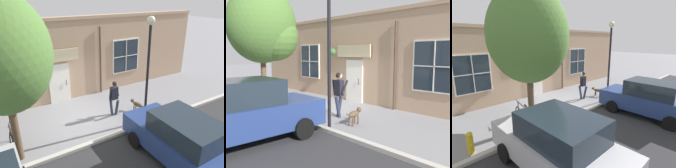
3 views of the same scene
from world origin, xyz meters
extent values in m
plane|color=gray|center=(0.00, 0.00, 0.00)|extent=(90.00, 90.00, 0.00)
cube|color=#B2ADA3|center=(2.00, 0.00, 0.06)|extent=(0.20, 28.00, 0.12)
cube|color=tan|center=(-2.35, 0.00, 2.11)|extent=(0.30, 18.00, 4.22)
cube|color=tan|center=(-2.35, 0.00, 4.30)|extent=(0.42, 18.00, 0.16)
cube|color=white|center=(-2.18, -0.24, 1.05)|extent=(0.10, 1.10, 2.10)
cube|color=#232D38|center=(-2.15, -0.24, 1.00)|extent=(0.03, 0.90, 1.90)
cylinder|color=#47382D|center=(-2.09, 0.11, 1.05)|extent=(0.03, 0.03, 0.30)
cube|color=beige|center=(-2.08, -0.24, 2.55)|extent=(0.08, 2.20, 0.60)
cylinder|color=#47382D|center=(-2.12, 2.19, 1.90)|extent=(0.09, 0.09, 3.80)
cylinder|color=#47382D|center=(-1.96, -1.47, 2.83)|extent=(0.44, 0.04, 0.04)
cylinder|color=#47382D|center=(-1.78, -1.47, 2.65)|extent=(0.01, 0.01, 0.34)
cone|color=#2D2823|center=(-1.78, -1.47, 2.43)|extent=(0.32, 0.32, 0.18)
sphere|color=#3D6B33|center=(-1.78, -1.47, 2.52)|extent=(0.34, 0.34, 0.34)
cube|color=white|center=(-2.18, 3.94, 1.95)|extent=(0.08, 1.82, 2.02)
cube|color=#232D38|center=(-2.15, 3.94, 1.95)|extent=(0.03, 1.70, 1.90)
cube|color=white|center=(-2.13, 3.94, 1.95)|extent=(0.04, 0.04, 1.90)
cube|color=white|center=(-2.13, 3.94, 1.95)|extent=(0.04, 1.70, 0.04)
cylinder|color=#282D47|center=(0.37, 1.41, 0.42)|extent=(0.30, 0.13, 0.84)
cylinder|color=#282D47|center=(0.62, 1.58, 0.42)|extent=(0.30, 0.13, 0.84)
cube|color=black|center=(0.50, 1.49, 1.13)|extent=(0.23, 0.34, 0.61)
sphere|color=beige|center=(0.48, 1.49, 1.59)|extent=(0.23, 0.23, 0.23)
sphere|color=black|center=(0.51, 1.49, 1.62)|extent=(0.22, 0.22, 0.22)
cylinder|color=black|center=(0.54, 1.26, 1.16)|extent=(0.16, 0.09, 0.57)
cylinder|color=black|center=(0.39, 1.72, 1.18)|extent=(0.33, 0.09, 0.52)
ellipsoid|color=brown|center=(0.85, 2.65, 0.38)|extent=(0.62, 0.36, 0.21)
cylinder|color=brown|center=(0.70, 2.54, 0.14)|extent=(0.06, 0.06, 0.29)
cylinder|color=brown|center=(0.67, 2.68, 0.14)|extent=(0.06, 0.06, 0.29)
cylinder|color=brown|center=(1.04, 2.62, 0.14)|extent=(0.06, 0.06, 0.29)
cylinder|color=brown|center=(1.01, 2.75, 0.14)|extent=(0.06, 0.06, 0.29)
sphere|color=brown|center=(0.51, 2.57, 0.46)|extent=(0.18, 0.18, 0.18)
cone|color=brown|center=(0.40, 2.54, 0.44)|extent=(0.12, 0.11, 0.09)
cone|color=brown|center=(0.53, 2.52, 0.55)|extent=(0.06, 0.06, 0.07)
cone|color=brown|center=(0.51, 2.62, 0.55)|extent=(0.06, 0.06, 0.07)
cylinder|color=brown|center=(1.22, 2.73, 0.43)|extent=(0.21, 0.08, 0.14)
cylinder|color=brown|center=(1.39, -2.93, 1.31)|extent=(0.26, 0.26, 2.63)
ellipsoid|color=#4C7533|center=(1.39, -2.93, 3.79)|extent=(3.31, 2.98, 3.64)
sphere|color=#4C7533|center=(0.92, -2.62, 3.21)|extent=(2.30, 2.30, 2.30)
torus|color=black|center=(0.46, -3.07, 0.33)|extent=(0.69, 0.21, 0.70)
torus|color=black|center=(1.50, -3.07, 0.33)|extent=(0.69, 0.21, 0.70)
cylinder|color=black|center=(0.98, -3.07, 0.53)|extent=(0.97, 0.05, 0.27)
cylinder|color=black|center=(1.16, -3.07, 0.67)|extent=(0.26, 0.04, 0.46)
cylinder|color=black|center=(0.93, -3.07, 0.85)|extent=(0.82, 0.04, 0.23)
cylinder|color=black|center=(0.53, -3.07, 0.65)|extent=(0.06, 0.04, 0.58)
cylinder|color=black|center=(0.50, -3.07, 0.95)|extent=(0.45, 0.14, 0.03)
ellipsoid|color=black|center=(1.16, -3.07, 0.93)|extent=(0.25, 0.10, 0.11)
cube|color=navy|center=(4.27, 1.81, 0.69)|extent=(4.32, 1.81, 0.76)
cube|color=#1E2833|center=(4.49, 1.81, 1.41)|extent=(2.25, 1.58, 0.68)
cylinder|color=black|center=(2.95, 0.91, 0.31)|extent=(0.62, 0.19, 0.62)
cylinder|color=black|center=(2.93, 2.67, 0.31)|extent=(0.62, 0.19, 0.62)
cylinder|color=black|center=(1.73, 2.38, 2.15)|extent=(0.11, 0.11, 4.30)
sphere|color=beige|center=(1.73, 2.38, 4.48)|extent=(0.32, 0.32, 0.32)
camera|label=1|loc=(8.34, -3.31, 5.43)|focal=35.00mm
camera|label=2|loc=(6.87, 8.42, 2.46)|focal=40.00mm
camera|label=3|loc=(7.26, -6.71, 3.62)|focal=28.00mm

